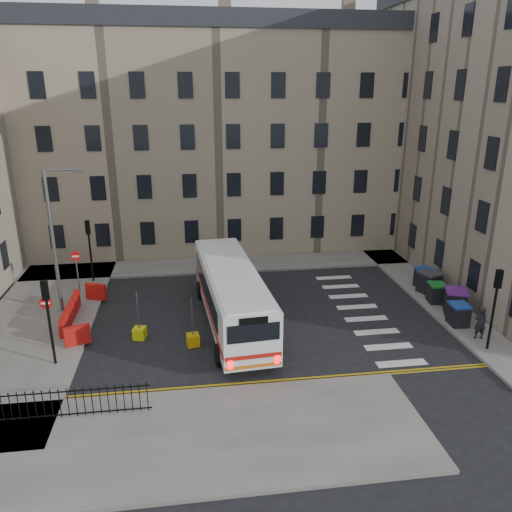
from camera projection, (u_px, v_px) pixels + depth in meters
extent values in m
plane|color=black|center=(292.00, 314.00, 28.46)|extent=(120.00, 120.00, 0.00)
cube|color=slate|center=(185.00, 267.00, 35.72)|extent=(36.00, 3.20, 0.15)
cube|color=slate|center=(411.00, 279.00, 33.36)|extent=(2.40, 26.00, 0.15)
cube|color=slate|center=(40.00, 320.00, 27.55)|extent=(6.00, 22.00, 0.15)
cube|color=slate|center=(159.00, 440.00, 18.14)|extent=(20.00, 6.00, 0.15)
cube|color=gray|center=(167.00, 144.00, 39.52)|extent=(38.00, 10.50, 16.00)
cube|color=black|center=(161.00, 25.00, 36.76)|extent=(38.30, 10.80, 1.20)
cylinder|color=black|center=(492.00, 319.00, 23.86)|extent=(0.12, 0.12, 3.20)
cube|color=black|center=(499.00, 279.00, 23.21)|extent=(0.28, 0.22, 0.90)
cylinder|color=black|center=(91.00, 258.00, 32.43)|extent=(0.12, 0.12, 3.20)
cube|color=black|center=(88.00, 227.00, 31.77)|extent=(0.28, 0.22, 0.90)
cylinder|color=black|center=(51.00, 332.00, 22.58)|extent=(0.12, 0.12, 3.20)
cube|color=black|center=(45.00, 290.00, 21.92)|extent=(0.28, 0.22, 0.90)
cylinder|color=#595B5E|center=(53.00, 243.00, 27.31)|extent=(0.20, 0.20, 8.00)
cube|color=#595B5E|center=(43.00, 169.00, 26.00)|extent=(0.50, 0.22, 0.14)
cylinder|color=#595B5E|center=(78.00, 275.00, 30.62)|extent=(0.08, 0.08, 2.40)
cube|color=red|center=(75.00, 252.00, 30.13)|extent=(0.60, 0.04, 0.60)
cylinder|color=#595B5E|center=(49.00, 326.00, 24.05)|extent=(0.08, 0.08, 2.40)
cube|color=red|center=(45.00, 297.00, 23.57)|extent=(0.60, 0.04, 0.60)
cube|color=red|center=(64.00, 325.00, 25.72)|extent=(0.25, 1.25, 1.00)
cube|color=red|center=(70.00, 312.00, 27.13)|extent=(0.25, 1.25, 1.00)
cube|color=red|center=(76.00, 301.00, 28.53)|extent=(0.25, 1.25, 1.00)
cube|color=red|center=(96.00, 292.00, 29.87)|extent=(1.26, 0.66, 1.00)
cube|color=red|center=(77.00, 335.00, 24.62)|extent=(1.26, 0.66, 1.00)
cube|color=black|center=(46.00, 393.00, 18.89)|extent=(7.80, 0.04, 0.04)
cube|color=black|center=(49.00, 416.00, 19.22)|extent=(7.80, 0.04, 0.04)
cube|color=white|center=(231.00, 293.00, 26.70)|extent=(3.49, 11.64, 2.61)
cube|color=black|center=(205.00, 288.00, 26.85)|extent=(0.77, 9.16, 1.04)
cube|color=black|center=(253.00, 284.00, 27.39)|extent=(0.77, 9.16, 1.04)
cube|color=black|center=(216.00, 255.00, 31.94)|extent=(2.29, 0.24, 1.15)
cube|color=black|center=(254.00, 333.00, 21.22)|extent=(2.29, 0.24, 0.83)
cube|color=#AE170E|center=(207.00, 306.00, 26.64)|extent=(0.91, 11.23, 0.19)
cube|color=#AE170E|center=(255.00, 301.00, 27.17)|extent=(0.91, 11.23, 0.19)
cube|color=#FF0C0C|center=(230.00, 365.00, 21.45)|extent=(0.23, 0.07, 0.42)
cube|color=#FF0C0C|center=(277.00, 359.00, 21.87)|extent=(0.23, 0.07, 0.42)
cylinder|color=black|center=(200.00, 290.00, 30.43)|extent=(0.37, 1.06, 1.04)
cylinder|color=black|center=(242.00, 287.00, 30.96)|extent=(0.37, 1.06, 1.04)
cylinder|color=black|center=(219.00, 355.00, 23.09)|extent=(0.37, 1.06, 1.04)
cylinder|color=black|center=(273.00, 349.00, 23.62)|extent=(0.37, 1.06, 1.04)
cube|color=black|center=(458.00, 315.00, 26.69)|extent=(0.94, 1.07, 1.08)
cube|color=#1B4197|center=(460.00, 305.00, 26.50)|extent=(0.99, 1.12, 0.11)
cube|color=black|center=(455.00, 303.00, 28.00)|extent=(1.44, 1.54, 1.29)
cube|color=#60207A|center=(457.00, 291.00, 27.77)|extent=(1.52, 1.61, 0.14)
cube|color=black|center=(436.00, 294.00, 29.51)|extent=(1.00, 1.11, 1.05)
cube|color=#186D24|center=(437.00, 285.00, 29.33)|extent=(1.05, 1.17, 0.11)
cube|color=black|center=(429.00, 283.00, 30.84)|extent=(1.36, 1.46, 1.22)
cube|color=#333336|center=(430.00, 273.00, 30.62)|extent=(1.43, 1.53, 0.13)
cube|color=black|center=(425.00, 279.00, 31.75)|extent=(1.26, 1.34, 1.12)
cube|color=navy|center=(426.00, 269.00, 31.56)|extent=(1.32, 1.40, 0.12)
imported|color=black|center=(480.00, 323.00, 25.10)|extent=(0.65, 0.45, 1.71)
cube|color=#D39B0B|center=(193.00, 340.00, 24.89)|extent=(0.69, 0.69, 0.60)
cube|color=yellow|center=(140.00, 333.00, 25.58)|extent=(0.72, 0.72, 0.60)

